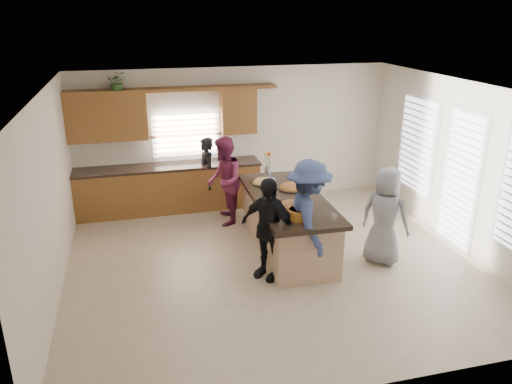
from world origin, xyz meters
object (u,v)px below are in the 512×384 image
object	(u,v)px
salad_bowl	(299,213)
woman_right_front	(385,216)
woman_left_mid	(224,181)
woman_right_back	(308,219)
woman_left_front	(268,229)
island	(287,225)
woman_left_back	(206,174)

from	to	relation	value
salad_bowl	woman_right_front	distance (m)	1.49
woman_left_mid	woman_right_back	distance (m)	2.41
woman_left_front	woman_right_back	distance (m)	0.62
island	woman_right_front	size ratio (longest dim) A/B	1.70
woman_left_mid	woman_left_back	bearing A→B (deg)	-156.05
salad_bowl	woman_right_back	world-z (taller)	woman_right_back
island	woman_left_back	xyz separation A→B (m)	(-1.03, 2.19, 0.29)
island	woman_left_mid	distance (m)	1.65
salad_bowl	woman_left_back	bearing A→B (deg)	106.39
woman_left_mid	woman_right_back	world-z (taller)	woman_right_back
island	woman_right_front	world-z (taller)	woman_right_front
woman_left_mid	woman_left_front	distance (m)	2.20
island	woman_left_back	distance (m)	2.44
woman_left_mid	woman_left_front	bearing A→B (deg)	15.65
woman_left_front	woman_left_mid	bearing A→B (deg)	145.43
woman_left_mid	woman_right_front	world-z (taller)	woman_left_mid
woman_left_front	woman_right_back	size ratio (longest dim) A/B	0.87
island	woman_left_back	size ratio (longest dim) A/B	1.83
woman_left_back	woman_left_front	size ratio (longest dim) A/B	0.93
salad_bowl	woman_left_front	world-z (taller)	woman_left_front
island	woman_right_back	distance (m)	1.00
salad_bowl	island	bearing A→B (deg)	82.12
salad_bowl	woman_left_mid	world-z (taller)	woman_left_mid
woman_left_back	woman_right_back	bearing A→B (deg)	10.90
island	woman_left_mid	world-z (taller)	woman_left_mid
woman_left_front	woman_right_front	xyz separation A→B (m)	(1.92, -0.00, 0.00)
woman_left_front	woman_right_back	xyz separation A→B (m)	(0.61, -0.07, 0.12)
woman_right_back	salad_bowl	bearing A→B (deg)	100.12
woman_right_front	woman_left_front	bearing A→B (deg)	48.48
woman_left_back	woman_right_back	distance (m)	3.26
woman_left_back	woman_right_front	xyz separation A→B (m)	(2.38, -3.01, 0.06)
island	salad_bowl	xyz separation A→B (m)	(-0.12, -0.89, 0.58)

